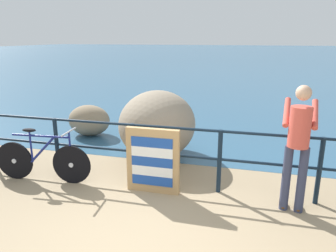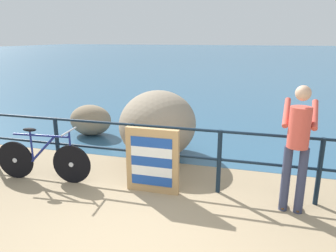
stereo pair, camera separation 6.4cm
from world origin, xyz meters
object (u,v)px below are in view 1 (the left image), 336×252
(bicycle, at_px, (43,159))
(folded_deckchair_stack, at_px, (153,161))
(person_at_railing, at_px, (298,143))
(breakwater_boulder_main, at_px, (157,124))
(breakwater_boulder_left, at_px, (89,120))

(bicycle, xyz_separation_m, folded_deckchair_stack, (1.91, 0.10, 0.13))
(bicycle, relative_size, folded_deckchair_stack, 1.63)
(person_at_railing, distance_m, breakwater_boulder_main, 2.90)
(bicycle, relative_size, breakwater_boulder_main, 0.97)
(breakwater_boulder_main, bearing_deg, bicycle, -133.35)
(person_at_railing, bearing_deg, breakwater_boulder_left, 66.80)
(person_at_railing, xyz_separation_m, breakwater_boulder_main, (-2.44, 1.55, -0.32))
(bicycle, distance_m, person_at_railing, 4.01)
(breakwater_boulder_main, bearing_deg, breakwater_boulder_left, 154.59)
(person_at_railing, xyz_separation_m, breakwater_boulder_left, (-4.49, 2.52, -0.61))
(breakwater_boulder_main, height_order, breakwater_boulder_left, breakwater_boulder_main)
(person_at_railing, distance_m, breakwater_boulder_left, 5.19)
(folded_deckchair_stack, relative_size, breakwater_boulder_main, 0.60)
(folded_deckchair_stack, xyz_separation_m, breakwater_boulder_main, (-0.38, 1.52, 0.16))
(person_at_railing, relative_size, breakwater_boulder_main, 1.02)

